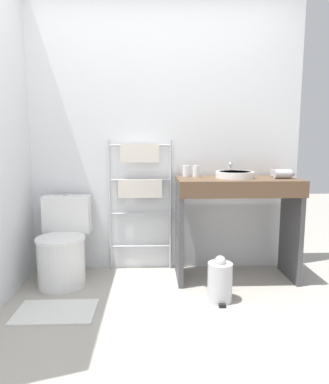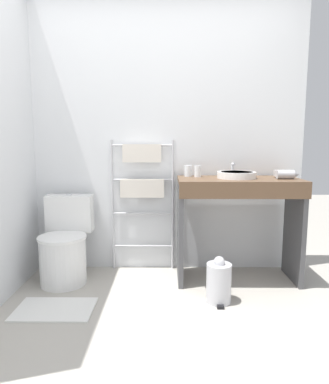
% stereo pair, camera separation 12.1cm
% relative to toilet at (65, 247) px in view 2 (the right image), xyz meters
% --- Properties ---
extents(ground_plane, '(12.00, 12.00, 0.00)m').
position_rel_toilet_xyz_m(ground_plane, '(0.84, -1.08, -0.30)').
color(ground_plane, '#A8A399').
extents(wall_back, '(2.60, 0.12, 2.63)m').
position_rel_toilet_xyz_m(wall_back, '(0.84, 0.39, 1.02)').
color(wall_back, silver).
rests_on(wall_back, ground_plane).
extents(toilet, '(0.41, 0.53, 0.74)m').
position_rel_toilet_xyz_m(toilet, '(0.00, 0.00, 0.00)').
color(toilet, white).
rests_on(toilet, ground_plane).
extents(towel_radiator, '(0.59, 0.06, 1.22)m').
position_rel_toilet_xyz_m(towel_radiator, '(0.66, 0.28, 0.53)').
color(towel_radiator, silver).
rests_on(towel_radiator, ground_plane).
extents(vanity_counter, '(1.03, 0.52, 0.90)m').
position_rel_toilet_xyz_m(vanity_counter, '(1.50, 0.03, 0.31)').
color(vanity_counter, brown).
rests_on(vanity_counter, ground_plane).
extents(sink_basin, '(0.33, 0.33, 0.06)m').
position_rel_toilet_xyz_m(sink_basin, '(1.48, 0.06, 0.63)').
color(sink_basin, white).
rests_on(sink_basin, vanity_counter).
extents(faucet, '(0.02, 0.10, 0.12)m').
position_rel_toilet_xyz_m(faucet, '(1.48, 0.24, 0.68)').
color(faucet, silver).
rests_on(faucet, vanity_counter).
extents(cup_near_wall, '(0.06, 0.06, 0.10)m').
position_rel_toilet_xyz_m(cup_near_wall, '(1.07, 0.20, 0.65)').
color(cup_near_wall, white).
rests_on(cup_near_wall, vanity_counter).
extents(cup_near_edge, '(0.06, 0.06, 0.10)m').
position_rel_toilet_xyz_m(cup_near_edge, '(1.16, 0.16, 0.65)').
color(cup_near_edge, white).
rests_on(cup_near_edge, vanity_counter).
extents(hair_dryer, '(0.19, 0.18, 0.08)m').
position_rel_toilet_xyz_m(hair_dryer, '(1.88, 0.02, 0.64)').
color(hair_dryer, '#B7B7BC').
rests_on(hair_dryer, vanity_counter).
extents(trash_bin, '(0.19, 0.22, 0.36)m').
position_rel_toilet_xyz_m(trash_bin, '(1.28, -0.40, -0.14)').
color(trash_bin, silver).
rests_on(trash_bin, ground_plane).
extents(bath_mat, '(0.56, 0.36, 0.01)m').
position_rel_toilet_xyz_m(bath_mat, '(0.07, -0.54, -0.29)').
color(bath_mat, silver).
rests_on(bath_mat, ground_plane).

